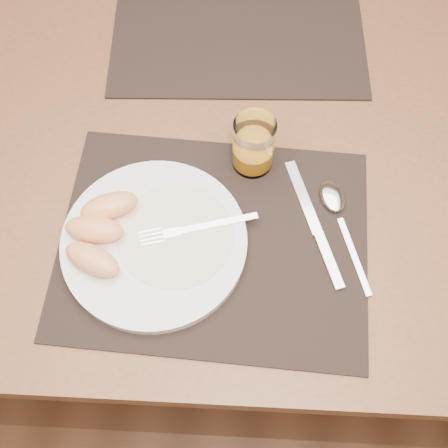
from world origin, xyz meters
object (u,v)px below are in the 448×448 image
placemat_near (213,242)px  plate (154,242)px  fork (188,230)px  placemat_far (238,23)px  spoon (335,205)px  knife (318,233)px  juice_glass (253,146)px  table (227,150)px

placemat_near → plate: (-0.09, -0.01, 0.01)m
fork → placemat_far: bearing=82.6°
plate → spoon: size_ratio=1.43×
knife → juice_glass: size_ratio=2.21×
placemat_near → spoon: bearing=20.3°
spoon → plate: bearing=-164.0°
knife → placemat_near: bearing=-172.8°
plate → juice_glass: size_ratio=2.80×
table → fork: fork is taller
placemat_far → juice_glass: juice_glass is taller
fork → knife: (0.19, 0.01, -0.02)m
plate → spoon: plate is taller
table → juice_glass: juice_glass is taller
table → knife: size_ratio=6.57×
fork → juice_glass: (0.09, 0.13, 0.02)m
placemat_near → plate: plate is taller
placemat_near → juice_glass: (0.05, 0.14, 0.04)m
fork → knife: fork is taller
placemat_near → juice_glass: 0.16m
table → plate: plate is taller
fork → placemat_near: bearing=-13.3°
placemat_far → juice_glass: 0.30m
juice_glass → placemat_near: bearing=-110.7°
placemat_far → plate: (-0.11, -0.45, 0.01)m
spoon → placemat_near: bearing=-159.7°
knife → spoon: spoon is taller
spoon → juice_glass: (-0.13, 0.07, 0.04)m
fork → spoon: 0.22m
placemat_far → fork: fork is taller
placemat_near → plate: bearing=-173.8°
table → placemat_far: (0.01, 0.22, 0.09)m
table → knife: knife is taller
table → juice_glass: bearing=-61.1°
juice_glass → table: bearing=118.9°
placemat_far → plate: 0.46m
placemat_near → fork: (-0.04, 0.01, 0.02)m
table → knife: (0.14, -0.20, 0.09)m
knife → spoon: (0.03, 0.05, 0.00)m
fork → juice_glass: size_ratio=1.79×
spoon → knife: bearing=-119.6°
table → placemat_near: bearing=-92.5°
plate → knife: 0.24m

